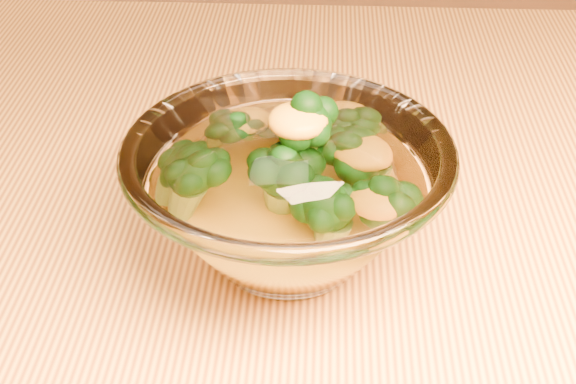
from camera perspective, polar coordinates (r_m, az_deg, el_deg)
The scene contains 4 objects.
table at distance 0.62m, azimuth 3.01°, elevation -10.18°, with size 1.20×0.80×0.75m.
glass_bowl at distance 0.51m, azimuth 0.00°, elevation -0.41°, with size 0.21×0.21×0.09m.
cheese_sauce at distance 0.52m, azimuth 0.00°, elevation -2.13°, with size 0.11×0.11×0.03m, color orange.
broccoli_heap at distance 0.51m, azimuth 0.45°, elevation 1.61°, with size 0.15×0.13×0.08m.
Camera 1 is at (-0.01, -0.43, 1.10)m, focal length 50.00 mm.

